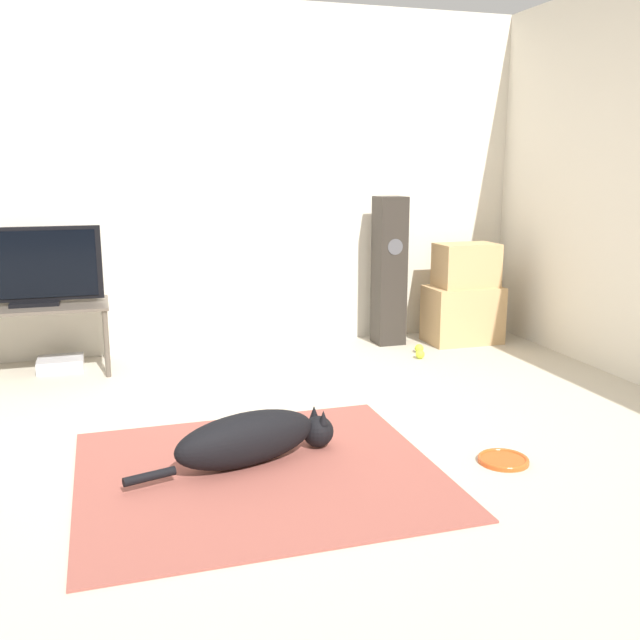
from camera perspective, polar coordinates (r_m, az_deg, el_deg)
The scene contains 13 objects.
ground_plane at distance 3.61m, azimuth -5.17°, elevation -10.25°, with size 12.00×12.00×0.00m, color #BCB29E.
wall_back at distance 5.41m, azimuth -10.17°, elevation 10.99°, with size 8.00×0.06×2.55m.
area_rug at distance 3.34m, azimuth -4.91°, elevation -12.07°, with size 1.61×1.46×0.01m.
dog at distance 3.38m, azimuth -5.40°, elevation -9.42°, with size 1.02×0.40×0.25m.
frisbee at distance 3.55m, azimuth 14.46°, elevation -10.78°, with size 0.24×0.24×0.03m.
cardboard_box_lower at distance 5.75m, azimuth 11.34°, elevation 0.44°, with size 0.57×0.37×0.45m.
cardboard_box_upper at distance 5.70m, azimuth 11.63°, elevation 4.32°, with size 0.47×0.30×0.34m.
floor_speaker at distance 5.57m, azimuth 5.55°, elevation 3.92°, with size 0.22×0.22×1.15m.
tv_stand at distance 5.11m, azimuth -21.77°, elevation 0.52°, with size 0.93×0.52×0.47m.
tv at distance 5.07m, azimuth -22.05°, elevation 3.95°, with size 0.89×0.20×0.52m.
tennis_ball_by_boxes at distance 5.24m, azimuth 8.01°, elevation -2.74°, with size 0.07×0.07×0.07m.
tennis_ball_near_speaker at distance 5.40m, azimuth 7.93°, elevation -2.27°, with size 0.07×0.07×0.07m.
game_console at distance 5.22m, azimuth -20.04°, elevation -3.32°, with size 0.30×0.26×0.08m.
Camera 1 is at (-0.67, -3.27, 1.38)m, focal length 40.00 mm.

